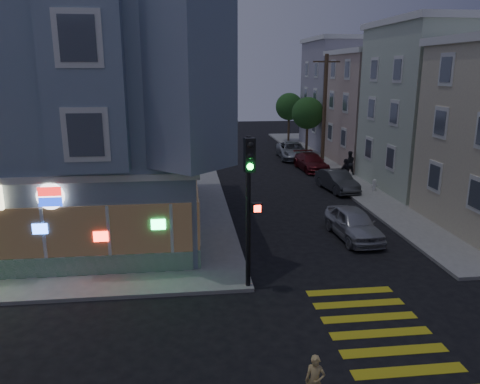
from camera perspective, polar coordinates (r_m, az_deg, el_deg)
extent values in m
plane|color=black|center=(15.72, -8.42, -15.85)|extent=(120.00, 120.00, 0.00)
cube|color=gray|center=(43.56, 24.36, 2.99)|extent=(24.00, 42.00, 0.15)
cube|color=gray|center=(25.53, -21.99, 8.49)|extent=(14.00, 14.00, 11.00)
cube|color=silver|center=(25.73, -21.64, 4.85)|extent=(14.30, 14.30, 0.25)
cube|color=#196B33|center=(20.13, -25.70, -8.41)|extent=(13.60, 0.12, 0.80)
cube|color=#382B1E|center=(19.65, -26.15, -4.64)|extent=(13.60, 0.10, 2.00)
cylinder|color=white|center=(18.69, -22.11, -0.49)|extent=(1.00, 0.12, 1.00)
cube|color=#B5C9AE|center=(35.15, 26.13, 9.08)|extent=(12.00, 8.60, 10.50)
cube|color=tan|center=(43.04, 19.59, 9.49)|extent=(12.00, 8.60, 9.00)
cube|color=gray|center=(51.21, 15.23, 11.37)|extent=(12.00, 8.60, 10.50)
cylinder|color=#4C3826|center=(39.37, 10.25, 9.68)|extent=(0.30, 0.30, 9.00)
cube|color=#4C3826|center=(39.23, 10.51, 15.36)|extent=(2.20, 0.12, 0.12)
cylinder|color=#4C3826|center=(45.48, 8.15, 6.74)|extent=(0.24, 0.24, 3.20)
sphere|color=#1F4619|center=(45.23, 8.25, 9.50)|extent=(3.00, 3.00, 3.00)
cylinder|color=#4C3826|center=(53.19, 5.96, 7.95)|extent=(0.24, 0.24, 3.20)
sphere|color=#1F4619|center=(52.98, 6.02, 10.32)|extent=(3.00, 3.00, 3.00)
imported|color=tan|center=(12.31, 9.12, -21.80)|extent=(0.57, 0.48, 1.34)
imported|color=black|center=(36.65, 13.17, 3.49)|extent=(0.92, 0.74, 1.81)
imported|color=black|center=(33.00, 12.77, 2.36)|extent=(1.20, 0.85, 1.89)
imported|color=#AFB1B7|center=(23.30, 13.67, -3.75)|extent=(1.97, 4.41, 1.47)
imported|color=#393B3E|center=(32.12, 11.74, 1.35)|extent=(2.03, 4.38, 1.39)
imported|color=maroon|center=(38.36, 8.65, 3.63)|extent=(2.21, 4.79, 1.36)
imported|color=#9DA3A7|center=(43.22, 6.40, 5.04)|extent=(2.76, 5.49, 1.49)
cylinder|color=black|center=(16.76, 1.02, -2.67)|extent=(0.18, 0.18, 5.59)
cube|color=black|center=(16.00, 1.17, 4.53)|extent=(0.40, 0.36, 1.17)
sphere|color=black|center=(15.77, 1.27, 5.74)|extent=(0.22, 0.22, 0.22)
sphere|color=black|center=(15.83, 1.26, 4.42)|extent=(0.22, 0.22, 0.22)
sphere|color=#19F23F|center=(15.90, 1.25, 3.11)|extent=(0.22, 0.22, 0.22)
cube|color=black|center=(16.53, 2.08, -1.92)|extent=(0.38, 0.27, 0.36)
cube|color=#FF2614|center=(16.41, 2.14, -2.04)|extent=(0.25, 0.02, 0.25)
cylinder|color=silver|center=(32.25, 16.04, 0.69)|extent=(0.24, 0.24, 0.60)
sphere|color=silver|center=(32.17, 16.09, 1.29)|extent=(0.26, 0.26, 0.26)
cylinder|color=silver|center=(32.24, 16.05, 0.77)|extent=(0.45, 0.12, 0.12)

